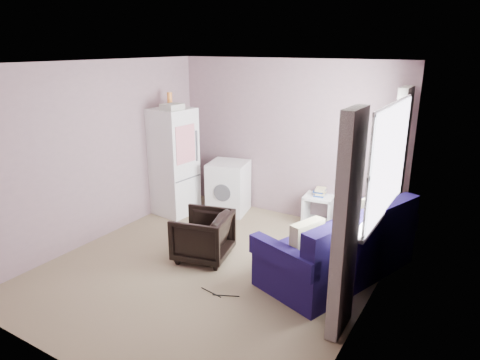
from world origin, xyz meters
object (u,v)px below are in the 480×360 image
object	(u,v)px
armchair	(203,233)
sofa	(341,250)
side_table	(319,208)
fridge	(174,161)
washing_machine	(229,186)

from	to	relation	value
armchair	sofa	world-z (taller)	sofa
sofa	side_table	bearing A→B (deg)	140.20
sofa	fridge	bearing A→B (deg)	-171.53
armchair	sofa	bearing A→B (deg)	93.04
washing_machine	armchair	bearing A→B (deg)	-82.28
washing_machine	side_table	world-z (taller)	washing_machine
side_table	washing_machine	bearing A→B (deg)	-170.26
armchair	washing_machine	size ratio (longest dim) A/B	0.81
washing_machine	side_table	size ratio (longest dim) A/B	1.43
armchair	side_table	world-z (taller)	armchair
side_table	sofa	xyz separation A→B (m)	(0.79, -1.30, 0.05)
armchair	washing_machine	xyz separation A→B (m)	(-0.60, 1.55, 0.10)
side_table	sofa	bearing A→B (deg)	-58.90
fridge	side_table	distance (m)	2.43
fridge	side_table	size ratio (longest dim) A/B	3.29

